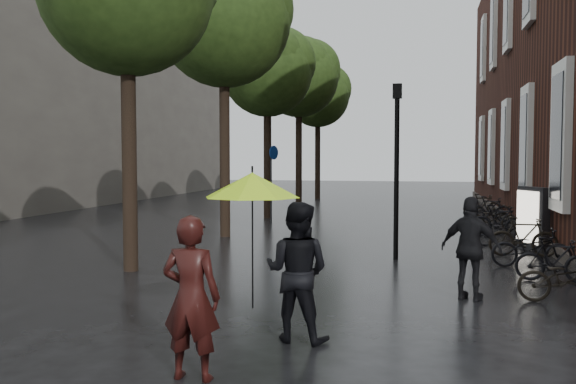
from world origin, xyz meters
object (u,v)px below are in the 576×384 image
(person_black, at_px, (297,271))
(ad_lightbox, at_px, (532,219))
(pedestrian_walking, at_px, (471,249))
(lamp_post, at_px, (397,153))
(person_burgundy, at_px, (191,297))
(parked_bicycles, at_px, (506,227))

(person_black, distance_m, ad_lightbox, 10.30)
(pedestrian_walking, relative_size, lamp_post, 0.42)
(person_black, relative_size, lamp_post, 0.44)
(person_burgundy, relative_size, pedestrian_walking, 1.02)
(pedestrian_walking, distance_m, parked_bicycles, 8.02)
(pedestrian_walking, bearing_deg, ad_lightbox, -85.74)
(person_black, distance_m, lamp_post, 7.32)
(pedestrian_walking, bearing_deg, parked_bicycles, -79.08)
(person_burgundy, height_order, lamp_post, lamp_post)
(person_burgundy, height_order, pedestrian_walking, person_burgundy)
(person_black, relative_size, parked_bicycles, 0.12)
(parked_bicycles, bearing_deg, lamp_post, -129.09)
(person_burgundy, xyz_separation_m, parked_bicycles, (4.96, 12.50, -0.47))
(person_black, xyz_separation_m, pedestrian_walking, (2.50, 2.97, -0.04))
(person_burgundy, distance_m, pedestrian_walking, 5.74)
(person_black, distance_m, pedestrian_walking, 3.88)
(person_burgundy, xyz_separation_m, person_black, (0.87, 1.68, 0.02))
(ad_lightbox, height_order, lamp_post, lamp_post)
(person_burgundy, height_order, ad_lightbox, person_burgundy)
(pedestrian_walking, relative_size, parked_bicycles, 0.11)
(pedestrian_walking, height_order, lamp_post, lamp_post)
(ad_lightbox, relative_size, lamp_post, 0.40)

